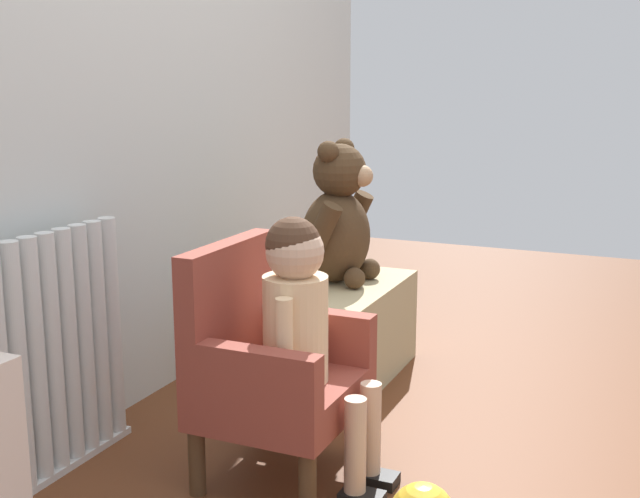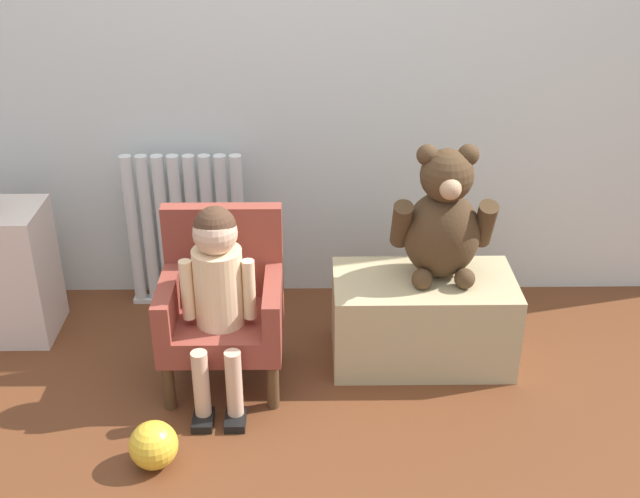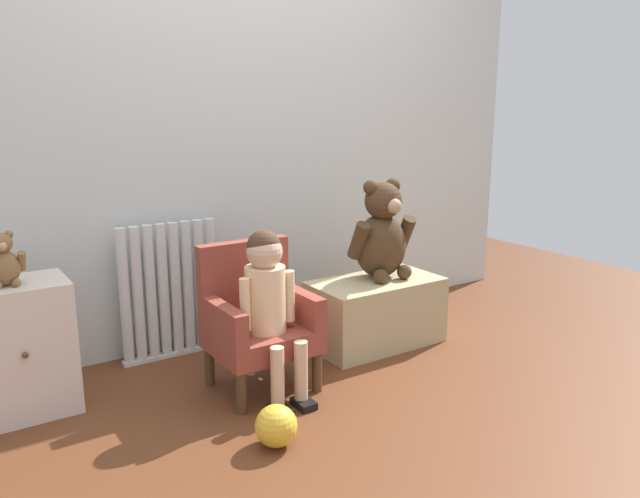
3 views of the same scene
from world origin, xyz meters
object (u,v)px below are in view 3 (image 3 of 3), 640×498
Objects in this scene: child_armchair at (257,318)px; low_bench at (375,312)px; large_teddy_bear at (382,235)px; small_teddy_bear at (3,262)px; small_dresser at (19,349)px; radiator at (170,291)px; toy_ball at (276,426)px; child_figure at (268,290)px.

child_armchair is 0.75m from low_bench.
large_teddy_bear reaches higher than small_teddy_bear.
low_bench is (1.63, -0.20, -0.10)m from small_dresser.
large_teddy_bear is (0.99, -0.39, 0.23)m from radiator.
low_bench is at bearing -7.00° from small_dresser.
large_teddy_bear is 1.72m from small_teddy_bear.
low_bench is 1.09m from toy_ball.
large_teddy_bear is (1.69, -0.17, 0.29)m from small_dresser.
small_dresser is 0.86× the size of child_armchair.
small_dresser is 1.65m from low_bench.
child_armchair is at bearing -170.91° from large_teddy_bear.
small_dresser is at bearing 174.29° from large_teddy_bear.
child_figure reaches higher than small_dresser.
small_teddy_bear is (-0.02, -0.03, 0.36)m from small_dresser.
small_teddy_bear reaches higher than small_dresser.
small_dresser is 1.08m from toy_ball.
low_bench is 1.73m from small_teddy_bear.
child_armchair is at bearing -18.12° from small_dresser.
small_teddy_bear is at bearing 175.24° from large_teddy_bear.
child_armchair is 1.02m from small_teddy_bear.
radiator is 1.23× the size of small_dresser.
child_armchair reaches higher than toy_ball.
radiator is 1.04m from toy_ball.
child_figure is (0.20, -0.63, 0.13)m from radiator.
small_dresser is at bearing 132.46° from toy_ball.
radiator reaches higher than child_armchair.
small_teddy_bear reaches higher than low_bench.
small_dresser is 2.56× the size of small_teddy_bear.
small_teddy_bear is at bearing 174.00° from low_bench.
small_teddy_bear is at bearing 163.79° from child_armchair.
child_armchair is (0.20, -0.52, -0.02)m from radiator.
radiator is at bearing 19.15° from small_teddy_bear.
child_figure is 1.01m from small_teddy_bear.
child_figure is at bearing -164.64° from low_bench.
large_teddy_bear reaches higher than child_figure.
small_teddy_bear reaches higher than toy_ball.
small_dresser reaches higher than low_bench.
small_dresser reaches higher than toy_ball.
toy_ball is (-0.92, -0.58, -0.09)m from low_bench.
low_bench is 3.16× the size of small_teddy_bear.
child_armchair is at bearing -16.21° from small_teddy_bear.
low_bench is 0.40m from large_teddy_bear.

